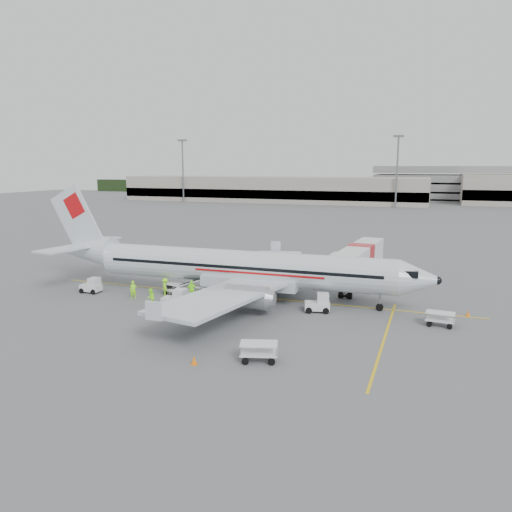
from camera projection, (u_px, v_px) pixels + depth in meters
The scene contains 25 objects.
ground at pixel (249, 297), 49.96m from camera, with size 360.00×360.00×0.00m, color #56595B.
stripe_lead at pixel (249, 297), 49.96m from camera, with size 44.00×0.20×0.01m, color yellow.
stripe_cross at pixel (384, 338), 37.88m from camera, with size 0.20×20.00×0.01m, color yellow.
terminal_west at pixel (272, 189), 182.85m from camera, with size 110.00×22.00×9.00m, color gray, non-canonical shape.
parking_garage at pixel (460, 182), 188.48m from camera, with size 62.00×24.00×14.00m, color slate, non-canonical shape.
treeline at pixel (394, 190), 211.42m from camera, with size 300.00×3.00×6.00m, color black, non-canonical shape.
mast_west at pixel (183, 171), 180.60m from camera, with size 3.20×1.20×22.00m, color slate, non-canonical shape.
mast_center at pixel (397, 172), 155.57m from camera, with size 3.20×1.20×22.00m, color slate, non-canonical shape.
aircraft at pixel (242, 245), 48.27m from camera, with size 39.14×30.68×10.79m, color silver, non-canonical shape.
jet_bridge at pixel (360, 265), 54.41m from camera, with size 3.21×17.12×4.49m, color silver, non-canonical shape.
belt_loader at pixel (188, 284), 49.83m from camera, with size 4.73×1.77×2.56m, color silver, non-canonical shape.
tug_fore at pixel (317, 303), 44.61m from camera, with size 2.21×1.26×1.71m, color silver, non-canonical shape.
tug_mid at pixel (175, 298), 45.97m from camera, with size 2.31×1.32×1.78m, color silver, non-canonical shape.
tug_aft at pixel (91, 285), 51.42m from camera, with size 2.07×1.18×1.60m, color silver, non-canonical shape.
cart_loaded_a at pixel (209, 292), 49.16m from camera, with size 2.35×1.39×1.23m, color silver, non-canonical shape.
cart_loaded_b at pixel (175, 289), 50.43m from camera, with size 2.30×1.36×1.20m, color silver, non-canonical shape.
cart_empty_a at pixel (259, 352), 33.29m from camera, with size 2.49×1.48×1.30m, color silver, non-canonical shape.
cart_empty_b at pixel (440, 319), 40.67m from camera, with size 2.24×1.33×1.17m, color silver, non-canonical shape.
cone_nose at pixel (468, 313), 43.42m from camera, with size 0.34×0.34×0.55m, color orange.
cone_port at pixel (261, 271), 60.90m from camera, with size 0.33×0.33×0.54m, color orange.
cone_stbd at pixel (194, 360), 32.81m from camera, with size 0.40×0.40×0.65m, color orange.
crew_a at pixel (133, 290), 49.05m from camera, with size 0.65×0.43×1.79m, color #90FD16.
crew_b at pixel (151, 298), 46.28m from camera, with size 0.84×0.65×1.72m, color #90FD16.
crew_c at pixel (165, 287), 50.24m from camera, with size 1.16×0.66×1.79m, color #90FD16.
crew_d at pixel (192, 290), 48.98m from camera, with size 1.08×0.45×1.84m, color #90FD16.
Camera 1 is at (17.07, -45.34, 12.90)m, focal length 35.00 mm.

